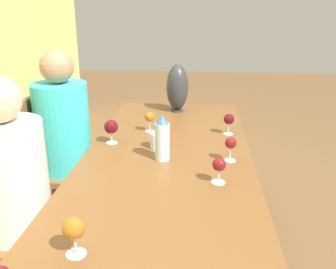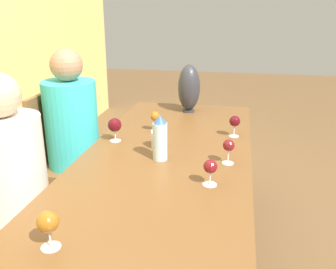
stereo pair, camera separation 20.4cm
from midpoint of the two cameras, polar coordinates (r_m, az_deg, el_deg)
dining_table at (r=2.00m, az=-3.21°, el=-5.81°), size 2.31×0.91×0.74m
water_bottle at (r=1.93m, az=-3.91°, el=-0.68°), size 0.08×0.08×0.24m
water_tumbler at (r=2.11m, az=-4.39°, el=-0.96°), size 0.08×0.08×0.09m
vase at (r=2.81m, az=-0.63°, el=7.14°), size 0.16×0.16×0.36m
wine_glass_1 at (r=1.93m, az=6.57°, el=-1.50°), size 0.06×0.06×0.13m
wine_glass_2 at (r=2.21m, az=-11.30°, el=1.05°), size 0.08×0.08×0.14m
wine_glass_3 at (r=1.69m, az=4.38°, el=-4.80°), size 0.07×0.07×0.12m
wine_glass_4 at (r=1.29m, az=-18.73°, el=-13.64°), size 0.07×0.07×0.14m
wine_glass_5 at (r=2.33m, az=6.82°, el=2.20°), size 0.07×0.07×0.13m
wine_glass_6 at (r=2.38m, az=-5.31°, el=2.55°), size 0.06×0.06×0.13m
chair_near at (r=2.08m, az=-26.70°, el=-11.77°), size 0.44×0.44×0.96m
chair_far at (r=2.63m, az=-18.94°, el=-4.10°), size 0.44×0.44×0.96m
person_near at (r=1.97m, az=-25.12°, el=-8.50°), size 0.35×0.35×1.23m
person_far at (r=2.54m, az=-17.53°, el=-0.95°), size 0.35×0.35×1.26m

